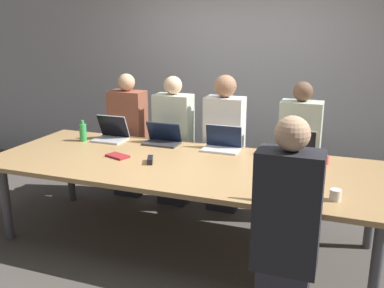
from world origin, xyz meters
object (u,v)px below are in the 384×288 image
at_px(person_far_midleft, 174,143).
at_px(laptop_far_left, 112,133).
at_px(bottle_far_left, 83,132).
at_px(person_far_center, 224,145).
at_px(person_far_left, 129,137).
at_px(stapler, 150,160).
at_px(laptop_far_midleft, 163,138).
at_px(cup_far_right, 323,159).
at_px(laptop_far_center, 222,143).
at_px(laptop_near_right, 294,189).
at_px(cup_near_right, 335,195).
at_px(laptop_far_right, 295,150).
at_px(person_near_right, 286,232).
at_px(person_far_right, 299,155).

bearing_deg(person_far_midleft, laptop_far_left, -144.12).
xyz_separation_m(bottle_far_left, person_far_midleft, (0.79, 0.53, -0.18)).
xyz_separation_m(person_far_center, bottle_far_left, (-1.36, -0.55, 0.16)).
bearing_deg(person_far_midleft, person_far_left, 174.73).
distance_m(person_far_midleft, stapler, 0.97).
height_order(bottle_far_left, laptop_far_midleft, same).
bearing_deg(cup_far_right, person_far_left, 166.99).
relative_size(person_far_midleft, cup_far_right, 16.13).
bearing_deg(laptop_far_midleft, laptop_far_center, 0.15).
height_order(person_far_center, laptop_near_right, person_far_center).
bearing_deg(person_far_center, cup_near_right, -47.78).
bearing_deg(laptop_far_center, bottle_far_left, -172.64).
height_order(laptop_far_right, cup_far_right, laptop_far_right).
bearing_deg(person_near_right, person_far_center, -62.44).
xyz_separation_m(laptop_far_midleft, person_far_midleft, (-0.02, 0.34, -0.15)).
height_order(bottle_far_left, stapler, bottle_far_left).
relative_size(laptop_far_left, stapler, 2.09).
relative_size(cup_near_right, bottle_far_left, 0.36).
height_order(laptop_near_right, laptop_far_left, laptop_near_right).
xyz_separation_m(laptop_near_right, bottle_far_left, (-2.25, 0.82, 0.02)).
bearing_deg(laptop_near_right, person_far_right, -85.09).
bearing_deg(laptop_far_center, person_far_right, 29.46).
bearing_deg(bottle_far_left, laptop_near_right, -19.95).
distance_m(person_far_center, laptop_far_midleft, 0.66).
bearing_deg(cup_far_right, laptop_far_center, 173.34).
bearing_deg(stapler, laptop_near_right, -39.60).
relative_size(person_near_right, stapler, 9.23).
distance_m(person_near_right, person_far_left, 2.69).
bearing_deg(person_far_center, person_near_right, -62.44).
bearing_deg(person_far_left, person_near_right, -40.47).
xyz_separation_m(laptop_far_right, cup_far_right, (0.25, -0.09, -0.03)).
bearing_deg(laptop_far_left, person_far_left, 95.95).
relative_size(person_near_right, laptop_far_left, 4.41).
xyz_separation_m(laptop_far_left, laptop_far_right, (1.88, 0.03, -0.00)).
bearing_deg(bottle_far_left, person_far_center, 21.97).
relative_size(laptop_near_right, person_far_left, 0.24).
distance_m(laptop_far_center, laptop_near_right, 1.29).
bearing_deg(person_near_right, bottle_far_left, -27.32).
distance_m(person_far_left, laptop_far_right, 1.98).
distance_m(laptop_far_left, stapler, 0.90).
distance_m(person_far_center, bottle_far_left, 1.48).
bearing_deg(laptop_far_midleft, person_far_left, 147.04).
relative_size(laptop_near_right, stapler, 2.23).
height_order(cup_near_right, stapler, cup_near_right).
xyz_separation_m(laptop_far_center, person_near_right, (0.81, -1.35, -0.14)).
bearing_deg(laptop_far_left, laptop_far_right, 0.93).
xyz_separation_m(person_far_center, cup_far_right, (1.03, -0.47, 0.10)).
bearing_deg(laptop_near_right, person_near_right, 91.11).
distance_m(laptop_far_center, person_near_right, 1.58).
bearing_deg(stapler, cup_near_right, -33.71).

